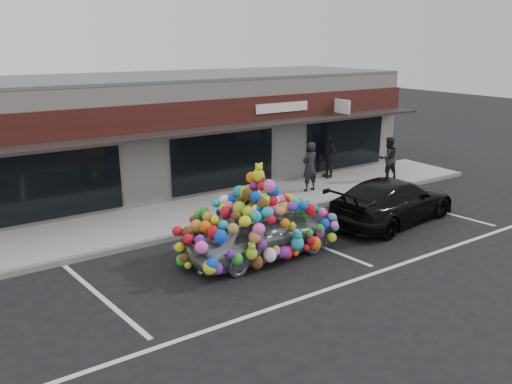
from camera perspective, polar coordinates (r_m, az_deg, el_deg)
ground at (r=12.92m, az=-3.13°, el=-8.58°), size 90.00×90.00×0.00m
shop_building at (r=19.76m, az=-15.71°, el=6.32°), size 24.00×7.20×4.31m
sidewalk at (r=16.23m, az=-10.27°, el=-3.16°), size 26.00×3.00×0.15m
kerb at (r=14.94m, az=-7.98°, el=-4.82°), size 26.00×0.18×0.16m
parking_stripe_left at (r=12.01m, az=-17.23°, el=-11.43°), size 0.73×4.37×0.01m
parking_stripe_mid at (r=14.54m, az=6.09°, el=-5.67°), size 0.73×4.37×0.01m
parking_stripe_right at (r=18.26m, az=19.38°, el=-1.84°), size 0.73×4.37×0.01m
lane_line at (r=12.36m, az=10.58°, el=-10.08°), size 14.00×0.12×0.01m
toy_car at (r=13.21m, az=0.32°, el=-3.91°), size 2.98×4.41×2.55m
black_sedan at (r=16.41m, az=15.36°, el=-0.94°), size 2.64×5.11×1.42m
pedestrian_a at (r=18.71m, az=6.16°, el=2.90°), size 0.70×0.48×1.86m
pedestrian_b at (r=20.88m, az=14.84°, el=3.73°), size 0.99×0.85×1.75m
pedestrian_c at (r=20.76m, az=8.29°, el=4.08°), size 1.07×0.50×1.78m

